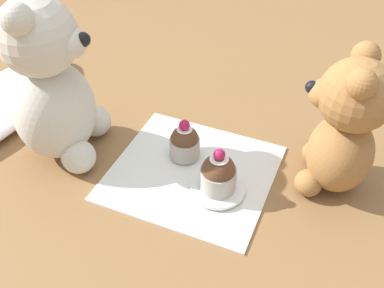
# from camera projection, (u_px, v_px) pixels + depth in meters

# --- Properties ---
(ground_plane) EXTENTS (4.00, 4.00, 0.00)m
(ground_plane) POSITION_uv_depth(u_px,v_px,m) (192.00, 173.00, 0.65)
(ground_plane) COLOR olive
(knitted_placemat) EXTENTS (0.21, 0.23, 0.01)m
(knitted_placemat) POSITION_uv_depth(u_px,v_px,m) (192.00, 172.00, 0.65)
(knitted_placemat) COLOR silver
(knitted_placemat) RESTS_ON ground_plane
(teddy_bear_cream) EXTENTS (0.15, 0.15, 0.25)m
(teddy_bear_cream) POSITION_uv_depth(u_px,v_px,m) (52.00, 86.00, 0.62)
(teddy_bear_cream) COLOR beige
(teddy_bear_cream) RESTS_ON ground_plane
(teddy_bear_tan) EXTENTS (0.10, 0.11, 0.20)m
(teddy_bear_tan) POSITION_uv_depth(u_px,v_px,m) (345.00, 127.00, 0.57)
(teddy_bear_tan) COLOR #A3703D
(teddy_bear_tan) RESTS_ON ground_plane
(cupcake_near_cream_bear) EXTENTS (0.04, 0.04, 0.06)m
(cupcake_near_cream_bear) POSITION_uv_depth(u_px,v_px,m) (185.00, 142.00, 0.65)
(cupcake_near_cream_bear) COLOR #B2ADA3
(cupcake_near_cream_bear) RESTS_ON knitted_placemat
(saucer_plate) EXTENTS (0.08, 0.08, 0.01)m
(saucer_plate) POSITION_uv_depth(u_px,v_px,m) (218.00, 188.00, 0.61)
(saucer_plate) COLOR white
(saucer_plate) RESTS_ON knitted_placemat
(cupcake_near_tan_bear) EXTENTS (0.05, 0.05, 0.07)m
(cupcake_near_tan_bear) POSITION_uv_depth(u_px,v_px,m) (218.00, 174.00, 0.60)
(cupcake_near_tan_bear) COLOR #B2ADA3
(cupcake_near_tan_bear) RESTS_ON saucer_plate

